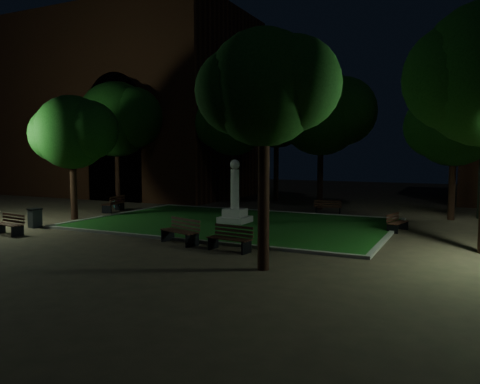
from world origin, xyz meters
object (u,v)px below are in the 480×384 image
object	(u,v)px
trash_bin	(35,218)
bench_near_left	(181,232)
bicycle	(117,203)
monument	(235,205)
bench_left_side	(114,204)
bench_right_side	(397,223)
bench_far_side	(328,208)
bench_west_near	(9,225)
bench_near_right	(230,239)

from	to	relation	value
trash_bin	bench_near_left	bearing A→B (deg)	-1.93
bench_near_left	trash_bin	bearing A→B (deg)	-162.65
bench_near_left	bicycle	xyz separation A→B (m)	(-9.88, 7.78, -0.03)
monument	bench_left_side	world-z (taller)	monument
bench_left_side	bench_right_side	bearing A→B (deg)	78.93
monument	bench_left_side	distance (m)	8.97
bench_right_side	bench_far_side	xyz separation A→B (m)	(-4.42, 4.33, 0.02)
bench_near_left	bench_west_near	xyz separation A→B (m)	(-7.99, -1.57, -0.04)
bench_near_right	bicycle	world-z (taller)	bench_near_right
bench_right_side	bicycle	distance (m)	17.26
bench_near_left	trash_bin	size ratio (longest dim) A/B	2.05
bench_near_right	bicycle	bearing A→B (deg)	154.25
monument	bench_near_left	size ratio (longest dim) A/B	1.67
bench_right_side	bench_left_side	bearing A→B (deg)	103.21
bench_west_near	bench_far_side	size ratio (longest dim) A/B	1.02
bench_far_side	bicycle	world-z (taller)	bicycle
bench_left_side	trash_bin	world-z (taller)	bench_left_side
monument	trash_bin	bearing A→B (deg)	-147.39
bench_far_side	trash_bin	xyz separation A→B (m)	(-11.50, -10.84, 0.06)
bench_near_right	bench_far_side	xyz separation A→B (m)	(0.51, 11.54, -0.03)
bench_west_near	bicycle	world-z (taller)	bench_west_near
monument	bench_near_left	xyz separation A→B (m)	(0.35, -5.54, -0.49)
bench_far_side	bench_left_side	bearing A→B (deg)	8.48
bench_west_near	bench_far_side	world-z (taller)	bench_west_near
monument	bench_left_side	bearing A→B (deg)	172.40
bench_west_near	trash_bin	world-z (taller)	trash_bin
bench_west_near	bench_right_side	world-z (taller)	bench_west_near
bench_west_near	bicycle	xyz separation A→B (m)	(-1.89, 9.34, 0.01)
bench_near_left	bench_far_side	bearing A→B (deg)	94.51
bench_left_side	bench_right_side	distance (m)	16.58
monument	bench_near_left	bearing A→B (deg)	-86.35
bench_left_side	bicycle	bearing A→B (deg)	-159.41
trash_bin	bench_left_side	bearing A→B (deg)	95.90
bench_near_left	bench_near_right	size ratio (longest dim) A/B	1.08
bench_west_near	bench_near_right	bearing A→B (deg)	13.50
bench_right_side	bicycle	size ratio (longest dim) A/B	0.94
bench_right_side	bench_far_side	size ratio (longest dim) A/B	0.94
bench_far_side	bench_west_near	bearing A→B (deg)	37.86
bench_near_right	bench_west_near	size ratio (longest dim) A/B	1.04
bench_far_side	trash_bin	world-z (taller)	trash_bin
bicycle	bench_right_side	bearing A→B (deg)	-60.36
bicycle	bench_near_left	bearing A→B (deg)	-95.32
monument	bicycle	world-z (taller)	monument
bench_left_side	trash_bin	size ratio (longest dim) A/B	2.01
bench_far_side	trash_bin	size ratio (longest dim) A/B	1.78
bench_near_left	bench_west_near	distance (m)	8.15
monument	bench_near_left	world-z (taller)	monument
bench_right_side	bench_west_near	bearing A→B (deg)	131.56
bench_west_near	bench_left_side	world-z (taller)	bench_left_side
monument	bicycle	size ratio (longest dim) A/B	1.92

